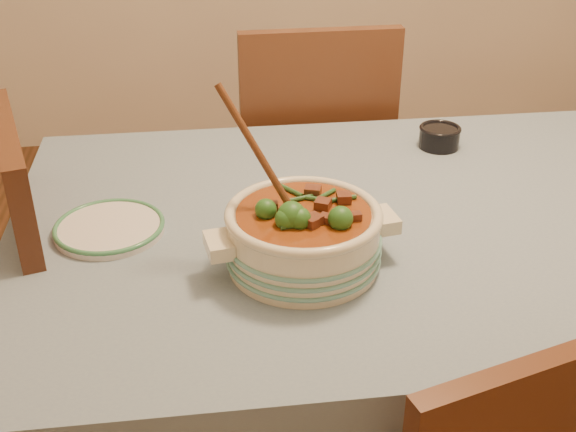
# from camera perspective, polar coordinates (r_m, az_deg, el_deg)

# --- Properties ---
(dining_table) EXTENTS (1.68, 1.08, 0.76)m
(dining_table) POSITION_cam_1_polar(r_m,az_deg,el_deg) (1.64, 8.56, -2.71)
(dining_table) COLOR brown
(dining_table) RESTS_ON floor
(stew_casserole) EXTENTS (0.38, 0.33, 0.35)m
(stew_casserole) POSITION_cam_1_polar(r_m,az_deg,el_deg) (1.36, 1.20, -1.25)
(stew_casserole) COLOR beige
(stew_casserole) RESTS_ON dining_table
(white_plate) EXTENTS (0.24, 0.24, 0.02)m
(white_plate) POSITION_cam_1_polar(r_m,az_deg,el_deg) (1.55, -13.93, -0.88)
(white_plate) COLOR silver
(white_plate) RESTS_ON dining_table
(condiment_bowl) EXTENTS (0.12, 0.12, 0.06)m
(condiment_bowl) POSITION_cam_1_polar(r_m,az_deg,el_deg) (1.92, 11.88, 6.23)
(condiment_bowl) COLOR black
(condiment_bowl) RESTS_ON dining_table
(chair_far) EXTENTS (0.47, 0.47, 1.00)m
(chair_far) POSITION_cam_1_polar(r_m,az_deg,el_deg) (2.31, 1.88, 4.90)
(chair_far) COLOR brown
(chair_far) RESTS_ON floor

